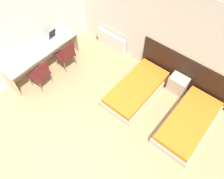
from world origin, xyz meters
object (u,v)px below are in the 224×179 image
at_px(bed_near_window, 137,89).
at_px(laptop, 55,38).
at_px(nightstand, 178,84).
at_px(chair_near_laptop, 66,54).
at_px(chair_near_notebook, 40,73).
at_px(bed_near_door, 189,122).

xyz_separation_m(bed_near_window, laptop, (-2.67, -0.46, 0.66)).
bearing_deg(nightstand, chair_near_laptop, -155.88).
bearing_deg(bed_near_window, nightstand, 45.63).
xyz_separation_m(bed_near_window, nightstand, (0.81, 0.82, 0.09)).
distance_m(chair_near_notebook, laptop, 1.17).
bearing_deg(bed_near_window, bed_near_door, 0.00).
distance_m(nightstand, chair_near_notebook, 3.81).
relative_size(chair_near_laptop, laptop, 2.80).
distance_m(bed_near_door, nightstand, 1.15).
height_order(bed_near_door, chair_near_laptop, chair_near_laptop).
height_order(bed_near_window, bed_near_door, same).
xyz_separation_m(bed_near_window, chair_near_laptop, (-2.21, -0.53, 0.35)).
xyz_separation_m(bed_near_door, nightstand, (-0.81, 0.82, 0.09)).
height_order(bed_near_window, nightstand, nightstand).
height_order(bed_near_window, laptop, laptop).
distance_m(bed_near_window, nightstand, 1.15).
bearing_deg(chair_near_laptop, nightstand, 27.17).
bearing_deg(bed_near_window, chair_near_laptop, -166.60).
height_order(bed_near_window, chair_near_laptop, chair_near_laptop).
height_order(chair_near_laptop, chair_near_notebook, same).
bearing_deg(bed_near_window, laptop, -170.26).
bearing_deg(bed_near_door, bed_near_window, 180.00).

